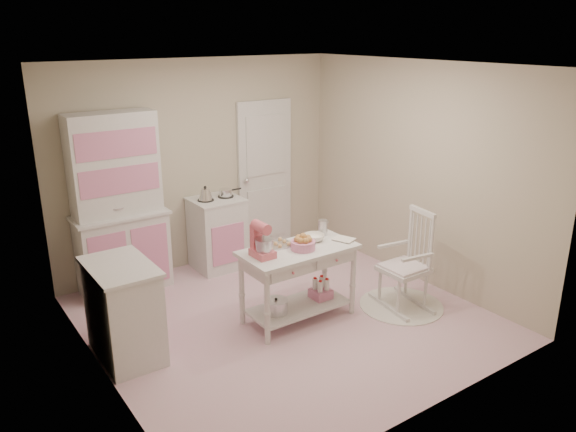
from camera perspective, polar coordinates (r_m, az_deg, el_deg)
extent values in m
plane|color=pink|center=(6.07, -0.22, -10.26)|extent=(3.80, 3.80, 0.00)
cube|color=white|center=(5.33, -0.26, 15.06)|extent=(3.80, 3.80, 0.04)
cube|color=#B6AC94|center=(7.15, -8.97, 5.18)|extent=(3.80, 0.04, 2.60)
cube|color=#B6AC94|center=(4.23, 14.61, -4.62)|extent=(3.80, 0.04, 2.60)
cube|color=#B6AC94|center=(4.80, -19.25, -2.29)|extent=(0.04, 3.80, 2.60)
cube|color=#B6AC94|center=(6.79, 13.11, 4.19)|extent=(0.04, 3.80, 2.60)
cube|color=silver|center=(7.64, -2.36, 4.08)|extent=(0.82, 0.05, 2.04)
cube|color=silver|center=(6.60, -16.82, 1.13)|extent=(1.06, 0.50, 2.08)
cube|color=silver|center=(7.17, -7.19, -1.73)|extent=(0.62, 0.57, 0.92)
cube|color=silver|center=(5.43, -16.33, -9.26)|extent=(0.54, 0.84, 0.92)
cylinder|color=white|center=(6.42, 11.42, -8.88)|extent=(0.92, 0.92, 0.01)
cube|color=silver|center=(6.20, 11.74, -4.40)|extent=(0.58, 0.78, 1.10)
cube|color=silver|center=(5.87, 1.05, -6.92)|extent=(1.20, 0.60, 0.80)
cube|color=#D35967|center=(5.45, -2.62, -2.50)|extent=(0.20, 0.28, 0.34)
cube|color=silver|center=(5.77, -1.19, -2.99)|extent=(0.34, 0.24, 0.02)
cylinder|color=pink|center=(5.67, 1.54, -2.98)|extent=(0.25, 0.25, 0.09)
imported|color=white|center=(5.90, 2.66, -2.20)|extent=(0.22, 0.22, 0.07)
cylinder|color=silver|center=(6.05, 3.56, -1.19)|extent=(0.10, 0.10, 0.17)
imported|color=white|center=(5.88, 5.32, -2.61)|extent=(0.23, 0.26, 0.02)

